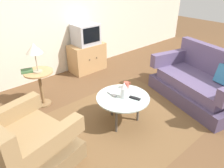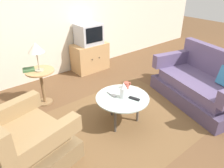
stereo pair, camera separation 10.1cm
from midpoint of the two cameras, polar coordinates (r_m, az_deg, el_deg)
name	(u,v)px [view 2 (the right image)]	position (r m, az deg, el deg)	size (l,w,h in m)	color
ground_plane	(128,118)	(3.37, 5.23, -9.16)	(16.00, 16.00, 0.00)	brown
back_wall	(54,10)	(4.59, -14.80, 18.72)	(9.00, 0.12, 2.70)	beige
area_rug	(122,122)	(3.29, 3.54, -10.15)	(2.40, 1.92, 0.00)	brown
armchair	(23,144)	(2.69, -21.90, -14.76)	(1.07, 1.09, 0.88)	brown
couch	(202,86)	(3.96, 23.75, -0.39)	(1.24, 1.77, 0.89)	#4B3E5C
coffee_table	(122,99)	(3.05, 3.75, -4.18)	(0.77, 0.77, 0.45)	#B2C6C1
side_table	(41,80)	(3.68, -17.74, 1.00)	(0.46, 0.46, 0.62)	tan
tv_stand	(90,57)	(4.86, -5.32, 7.24)	(0.78, 0.47, 0.61)	tan
television	(89,34)	(4.71, -5.65, 13.24)	(0.52, 0.44, 0.44)	#B7B7BC
table_lamp	(36,49)	(3.46, -19.06, 9.00)	(0.25, 0.25, 0.46)	#9E937A
vase	(123,90)	(2.97, 4.04, -1.76)	(0.10, 0.10, 0.24)	white
mug	(127,85)	(3.24, 4.82, -0.33)	(0.13, 0.08, 0.10)	#B74C3D
tv_remote_dark	(134,99)	(3.00, 6.98, -3.90)	(0.10, 0.17, 0.02)	black
tv_remote_silver	(112,94)	(3.08, 0.85, -2.71)	(0.05, 0.17, 0.02)	#B2B2B7
book	(29,70)	(3.65, -20.76, 3.65)	(0.22, 0.20, 0.03)	#3D663D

